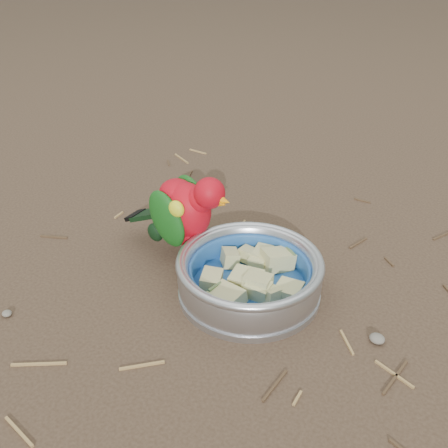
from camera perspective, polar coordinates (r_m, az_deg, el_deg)
The scene contains 6 objects.
ground at distance 0.72m, azimuth 0.92°, elevation -9.07°, with size 60.00×60.00×0.00m, color #453225.
food_bowl at distance 0.73m, azimuth 2.88°, elevation -7.41°, with size 0.21×0.21×0.02m, color #B2B2BA.
bowl_wall at distance 0.71m, azimuth 2.94°, elevation -5.53°, with size 0.21×0.21×0.04m, color #B2B2BA, non-canonical shape.
fruit_wedges at distance 0.72m, azimuth 2.92°, elevation -5.98°, with size 0.12×0.12×0.03m, color #C4BE7B, non-canonical shape.
lory_parrot at distance 0.77m, azimuth -4.34°, elevation 0.71°, with size 0.09×0.18×0.15m, color #B60916, non-canonical shape.
ground_debris at distance 0.73m, azimuth 4.23°, elevation -8.29°, with size 0.90×0.80×0.01m, color #A47E49, non-canonical shape.
Camera 1 is at (0.29, -0.46, 0.46)m, focal length 40.00 mm.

